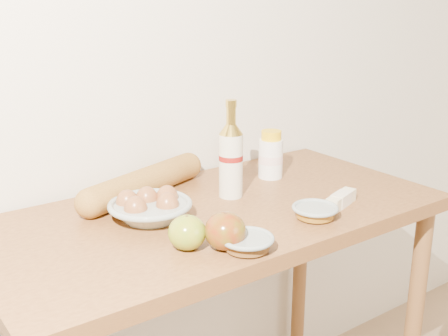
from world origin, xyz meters
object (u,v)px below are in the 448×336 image
(egg_bowl, at_px, (150,208))
(baguette, at_px, (144,182))
(cream_bottle, at_px, (271,156))
(table, at_px, (217,252))
(bourbon_bottle, at_px, (231,158))

(egg_bowl, bearing_deg, baguette, 66.97)
(cream_bottle, bearing_deg, table, -140.35)
(bourbon_bottle, bearing_deg, cream_bottle, 38.84)
(bourbon_bottle, distance_m, cream_bottle, 0.21)
(table, relative_size, baguette, 2.57)
(bourbon_bottle, bearing_deg, baguette, 164.65)
(bourbon_bottle, distance_m, egg_bowl, 0.27)
(cream_bottle, relative_size, baguette, 0.31)
(table, bearing_deg, baguette, 118.28)
(table, bearing_deg, cream_bottle, 23.44)
(bourbon_bottle, xyz_separation_m, cream_bottle, (0.20, 0.06, -0.04))
(table, relative_size, cream_bottle, 8.25)
(bourbon_bottle, height_order, baguette, bourbon_bottle)
(egg_bowl, relative_size, baguette, 0.56)
(table, bearing_deg, egg_bowl, 166.45)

